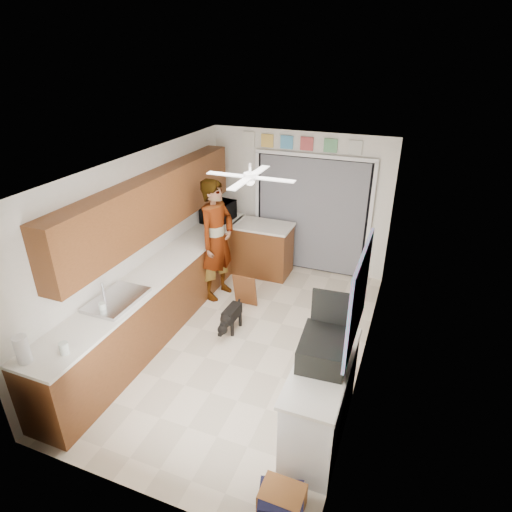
% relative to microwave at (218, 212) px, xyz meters
% --- Properties ---
extents(floor, '(5.00, 5.00, 0.00)m').
position_rel_microwave_xyz_m(floor, '(1.30, -1.89, -1.11)').
color(floor, beige).
rests_on(floor, ground).
extents(ceiling, '(5.00, 5.00, 0.00)m').
position_rel_microwave_xyz_m(ceiling, '(1.30, -1.89, 1.39)').
color(ceiling, white).
rests_on(ceiling, ground).
extents(wall_back, '(3.20, 0.00, 3.20)m').
position_rel_microwave_xyz_m(wall_back, '(1.30, 0.61, 0.14)').
color(wall_back, white).
rests_on(wall_back, ground).
extents(wall_front, '(3.20, 0.00, 3.20)m').
position_rel_microwave_xyz_m(wall_front, '(1.30, -4.39, 0.14)').
color(wall_front, white).
rests_on(wall_front, ground).
extents(wall_left, '(0.00, 5.00, 5.00)m').
position_rel_microwave_xyz_m(wall_left, '(-0.30, -1.89, 0.14)').
color(wall_left, white).
rests_on(wall_left, ground).
extents(wall_right, '(0.00, 5.00, 5.00)m').
position_rel_microwave_xyz_m(wall_right, '(2.90, -1.89, 0.14)').
color(wall_right, white).
rests_on(wall_right, ground).
extents(left_base_cabinets, '(0.60, 4.80, 0.90)m').
position_rel_microwave_xyz_m(left_base_cabinets, '(0.00, -1.89, -0.66)').
color(left_base_cabinets, brown).
rests_on(left_base_cabinets, floor).
extents(left_countertop, '(0.62, 4.80, 0.04)m').
position_rel_microwave_xyz_m(left_countertop, '(0.01, -1.89, -0.19)').
color(left_countertop, white).
rests_on(left_countertop, left_base_cabinets).
extents(upper_cabinets, '(0.32, 4.00, 0.80)m').
position_rel_microwave_xyz_m(upper_cabinets, '(-0.14, -1.69, 0.69)').
color(upper_cabinets, brown).
rests_on(upper_cabinets, wall_left).
extents(sink_basin, '(0.50, 0.76, 0.06)m').
position_rel_microwave_xyz_m(sink_basin, '(0.01, -2.89, -0.15)').
color(sink_basin, silver).
rests_on(sink_basin, left_countertop).
extents(faucet, '(0.03, 0.03, 0.22)m').
position_rel_microwave_xyz_m(faucet, '(-0.18, -2.89, -0.06)').
color(faucet, silver).
rests_on(faucet, left_countertop).
extents(peninsula_base, '(1.00, 0.60, 0.90)m').
position_rel_microwave_xyz_m(peninsula_base, '(0.80, 0.11, -0.66)').
color(peninsula_base, brown).
rests_on(peninsula_base, floor).
extents(peninsula_top, '(1.04, 0.64, 0.04)m').
position_rel_microwave_xyz_m(peninsula_top, '(0.80, 0.11, -0.19)').
color(peninsula_top, white).
rests_on(peninsula_top, peninsula_base).
extents(back_opening_recess, '(2.00, 0.06, 2.10)m').
position_rel_microwave_xyz_m(back_opening_recess, '(1.55, 0.58, -0.06)').
color(back_opening_recess, black).
rests_on(back_opening_recess, wall_back).
extents(curtain_panel, '(1.90, 0.03, 2.05)m').
position_rel_microwave_xyz_m(curtain_panel, '(1.55, 0.54, -0.06)').
color(curtain_panel, gray).
rests_on(curtain_panel, wall_back).
extents(door_trim_left, '(0.06, 0.04, 2.10)m').
position_rel_microwave_xyz_m(door_trim_left, '(0.53, 0.55, -0.06)').
color(door_trim_left, white).
rests_on(door_trim_left, wall_back).
extents(door_trim_right, '(0.06, 0.04, 2.10)m').
position_rel_microwave_xyz_m(door_trim_right, '(2.57, 0.55, -0.06)').
color(door_trim_right, white).
rests_on(door_trim_right, wall_back).
extents(door_trim_head, '(2.10, 0.04, 0.06)m').
position_rel_microwave_xyz_m(door_trim_head, '(1.55, 0.55, 1.01)').
color(door_trim_head, white).
rests_on(door_trim_head, wall_back).
extents(header_frame_0, '(0.22, 0.02, 0.22)m').
position_rel_microwave_xyz_m(header_frame_0, '(0.70, 0.58, 1.19)').
color(header_frame_0, '#EFBE4F').
rests_on(header_frame_0, wall_back).
extents(header_frame_1, '(0.22, 0.02, 0.22)m').
position_rel_microwave_xyz_m(header_frame_1, '(1.05, 0.58, 1.19)').
color(header_frame_1, '#4E9FD1').
rests_on(header_frame_1, wall_back).
extents(header_frame_2, '(0.22, 0.02, 0.22)m').
position_rel_microwave_xyz_m(header_frame_2, '(1.40, 0.58, 1.19)').
color(header_frame_2, '#BE4748').
rests_on(header_frame_2, wall_back).
extents(header_frame_3, '(0.22, 0.02, 0.22)m').
position_rel_microwave_xyz_m(header_frame_3, '(1.80, 0.58, 1.19)').
color(header_frame_3, '#5BA06C').
rests_on(header_frame_3, wall_back).
extents(header_frame_4, '(0.22, 0.02, 0.22)m').
position_rel_microwave_xyz_m(header_frame_4, '(2.20, 0.58, 1.19)').
color(header_frame_4, silver).
rests_on(header_frame_4, wall_back).
extents(route66_sign, '(0.22, 0.02, 0.26)m').
position_rel_microwave_xyz_m(route66_sign, '(0.35, 0.58, 1.19)').
color(route66_sign, silver).
rests_on(route66_sign, wall_back).
extents(right_counter_base, '(0.50, 1.40, 0.90)m').
position_rel_microwave_xyz_m(right_counter_base, '(2.65, -3.09, -0.66)').
color(right_counter_base, white).
rests_on(right_counter_base, floor).
extents(right_counter_top, '(0.54, 1.44, 0.04)m').
position_rel_microwave_xyz_m(right_counter_top, '(2.64, -3.09, -0.19)').
color(right_counter_top, white).
rests_on(right_counter_top, right_counter_base).
extents(abstract_painting, '(0.03, 1.15, 0.95)m').
position_rel_microwave_xyz_m(abstract_painting, '(2.88, -2.89, 0.54)').
color(abstract_painting, '#DE51BD').
rests_on(abstract_painting, wall_right).
extents(ceiling_fan, '(1.14, 1.14, 0.24)m').
position_rel_microwave_xyz_m(ceiling_fan, '(1.30, -1.69, 1.21)').
color(ceiling_fan, white).
rests_on(ceiling_fan, ceiling).
extents(microwave, '(0.49, 0.66, 0.34)m').
position_rel_microwave_xyz_m(microwave, '(0.00, 0.00, 0.00)').
color(microwave, black).
rests_on(microwave, left_countertop).
extents(jar_a, '(0.12, 0.12, 0.13)m').
position_rel_microwave_xyz_m(jar_a, '(0.15, -3.91, -0.10)').
color(jar_a, silver).
rests_on(jar_a, left_countertop).
extents(jar_b, '(0.08, 0.08, 0.12)m').
position_rel_microwave_xyz_m(jar_b, '(0.01, -3.15, -0.11)').
color(jar_b, silver).
rests_on(jar_b, left_countertop).
extents(paper_towel_roll, '(0.16, 0.16, 0.30)m').
position_rel_microwave_xyz_m(paper_towel_roll, '(-0.12, -4.14, -0.02)').
color(paper_towel_roll, white).
rests_on(paper_towel_roll, left_countertop).
extents(suitcase, '(0.49, 0.63, 0.26)m').
position_rel_microwave_xyz_m(suitcase, '(2.62, -3.04, -0.04)').
color(suitcase, black).
rests_on(suitcase, right_counter_top).
extents(suitcase_rim, '(0.48, 0.61, 0.02)m').
position_rel_microwave_xyz_m(suitcase_rim, '(2.62, -3.04, -0.15)').
color(suitcase_rim, yellow).
rests_on(suitcase_rim, suitcase).
extents(suitcase_lid, '(0.42, 0.06, 0.50)m').
position_rel_microwave_xyz_m(suitcase_lid, '(2.62, -2.75, 0.21)').
color(suitcase_lid, black).
rests_on(suitcase_lid, suitcase).
extents(cardboard_box, '(0.39, 0.30, 0.24)m').
position_rel_microwave_xyz_m(cardboard_box, '(2.55, -4.06, -0.99)').
color(cardboard_box, '#9C5C31').
rests_on(cardboard_box, floor).
extents(navy_crate, '(0.46, 0.42, 0.24)m').
position_rel_microwave_xyz_m(navy_crate, '(2.55, -4.09, -0.99)').
color(navy_crate, black).
rests_on(navy_crate, floor).
extents(cabinet_door_panel, '(0.38, 0.15, 0.56)m').
position_rel_microwave_xyz_m(cabinet_door_panel, '(0.95, -1.07, -0.83)').
color(cabinet_door_panel, brown).
rests_on(cabinet_door_panel, floor).
extents(man, '(0.62, 0.81, 1.99)m').
position_rel_microwave_xyz_m(man, '(0.40, -0.90, -0.12)').
color(man, white).
rests_on(man, floor).
extents(dog, '(0.25, 0.55, 0.42)m').
position_rel_microwave_xyz_m(dog, '(1.02, -1.73, -0.90)').
color(dog, black).
rests_on(dog, floor).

